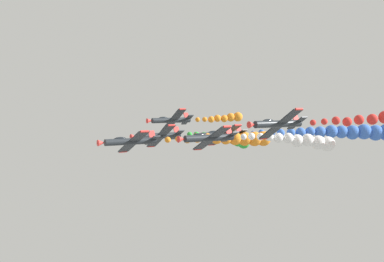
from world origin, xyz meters
TOP-DOWN VIEW (x-y plane):
  - airplane_lead at (0.49, 11.71)m, footprint 8.82×10.35m
  - smoke_trail_lead at (-1.11, -9.60)m, footprint 4.43×21.14m
  - airplane_left_inner at (-8.71, 2.40)m, footprint 8.73×10.35m
  - smoke_trail_left_inner at (-11.49, -15.73)m, footprint 6.07×17.14m
  - airplane_right_inner at (7.80, 2.61)m, footprint 8.56×10.35m
  - smoke_trail_right_inner at (8.16, -14.45)m, footprint 2.80×15.59m
  - airplane_left_outer at (0.07, -6.35)m, footprint 8.75×10.35m
  - smoke_trail_left_outer at (-5.76, -34.95)m, footprint 11.37×30.28m
  - airplane_right_outer at (-16.10, -5.29)m, footprint 8.35×10.35m
  - smoke_trail_right_outer at (-19.00, -26.75)m, footprint 6.29×20.80m
  - airplane_trailing at (17.06, -5.31)m, footprint 8.25×10.35m
  - smoke_trail_trailing at (16.16, -19.14)m, footprint 3.05×11.47m

SIDE VIEW (x-z plane):
  - smoke_trail_right_inner at x=8.16m, z-range 95.86..99.90m
  - smoke_trail_lead at x=-1.11m, z-range 97.40..100.22m
  - smoke_trail_left_inner at x=-11.49m, z-range 97.06..100.61m
  - airplane_lead at x=0.49m, z-range 96.94..101.31m
  - airplane_right_inner at x=7.80m, z-range 96.84..101.74m
  - smoke_trail_left_outer at x=-5.76m, z-range 97.63..101.20m
  - airplane_left_outer at x=0.07m, z-range 97.34..101.85m
  - airplane_left_inner at x=-8.71m, z-range 97.65..102.21m
  - airplane_trailing at x=17.06m, z-range 99.00..104.46m
  - smoke_trail_trailing at x=16.16m, z-range 100.86..103.15m
  - airplane_right_outer at x=-16.10m, z-range 99.60..104.88m
  - smoke_trail_right_outer at x=-19.00m, z-range 101.34..104.50m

